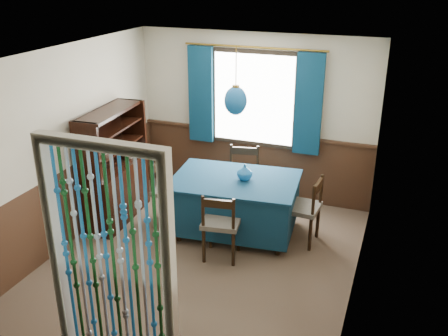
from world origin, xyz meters
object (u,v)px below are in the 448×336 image
at_px(chair_right, 304,208).
at_px(vase_table, 245,173).
at_px(bowl_shelf, 103,152).
at_px(chair_left, 169,191).
at_px(pendant_lamp, 236,101).
at_px(sideboard, 115,181).
at_px(dining_table, 235,202).
at_px(chair_far, 243,178).
at_px(vase_sideboard, 129,153).
at_px(chair_near, 221,223).

height_order(chair_right, vase_table, vase_table).
distance_m(vase_table, bowl_shelf, 1.87).
relative_size(chair_left, bowl_shelf, 4.35).
xyz_separation_m(pendant_lamp, vase_table, (0.12, 0.03, -0.95)).
bearing_deg(chair_right, bowl_shelf, 106.92).
distance_m(sideboard, vase_table, 1.87).
xyz_separation_m(sideboard, bowl_shelf, (0.06, -0.31, 0.55)).
bearing_deg(pendant_lamp, dining_table, 75.96).
height_order(chair_far, vase_sideboard, vase_sideboard).
bearing_deg(bowl_shelf, chair_near, -5.30).
height_order(chair_near, chair_far, chair_far).
xyz_separation_m(chair_left, pendant_lamp, (0.94, 0.06, 1.34)).
bearing_deg(chair_far, vase_table, 99.08).
bearing_deg(chair_left, vase_table, 96.47).
xyz_separation_m(sideboard, pendant_lamp, (1.71, 0.19, 1.27)).
xyz_separation_m(dining_table, vase_sideboard, (-1.65, 0.14, 0.43)).
bearing_deg(vase_sideboard, chair_far, 19.61).
bearing_deg(vase_sideboard, chair_near, -24.99).
bearing_deg(chair_right, chair_left, 98.57).
height_order(chair_far, chair_left, chair_far).
relative_size(chair_far, vase_sideboard, 5.76).
relative_size(chair_left, vase_sideboard, 5.60).
distance_m(dining_table, chair_far, 0.69).
distance_m(chair_right, vase_sideboard, 2.60).
xyz_separation_m(chair_far, chair_right, (1.04, -0.59, -0.02)).
bearing_deg(sideboard, chair_left, 5.52).
bearing_deg(chair_far, chair_left, 30.92).
xyz_separation_m(chair_near, vase_table, (0.07, 0.69, 0.41)).
xyz_separation_m(chair_near, vase_sideboard, (-1.71, 0.79, 0.40)).
height_order(sideboard, vase_sideboard, sideboard).
bearing_deg(dining_table, chair_left, 178.03).
xyz_separation_m(chair_near, chair_far, (-0.18, 1.34, 0.03)).
relative_size(chair_right, pendant_lamp, 1.07).
bearing_deg(chair_left, pendant_lamp, 95.16).
xyz_separation_m(chair_near, bowl_shelf, (-1.71, 0.16, 0.64)).
height_order(chair_near, pendant_lamp, pendant_lamp).
bearing_deg(chair_far, chair_near, 86.11).
height_order(chair_far, sideboard, sideboard).
bearing_deg(dining_table, pendant_lamp, -109.61).
bearing_deg(pendant_lamp, bowl_shelf, -163.18).
relative_size(vase_table, bowl_shelf, 0.92).
height_order(pendant_lamp, vase_table, pendant_lamp).
bearing_deg(pendant_lamp, chair_near, -85.26).
bearing_deg(bowl_shelf, chair_left, 31.63).
distance_m(chair_near, sideboard, 1.83).
height_order(chair_far, pendant_lamp, pendant_lamp).
xyz_separation_m(chair_right, vase_sideboard, (-2.57, 0.05, 0.40)).
height_order(chair_near, bowl_shelf, bowl_shelf).
relative_size(chair_near, chair_right, 0.99).
xyz_separation_m(chair_left, bowl_shelf, (-0.71, -0.44, 0.63)).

